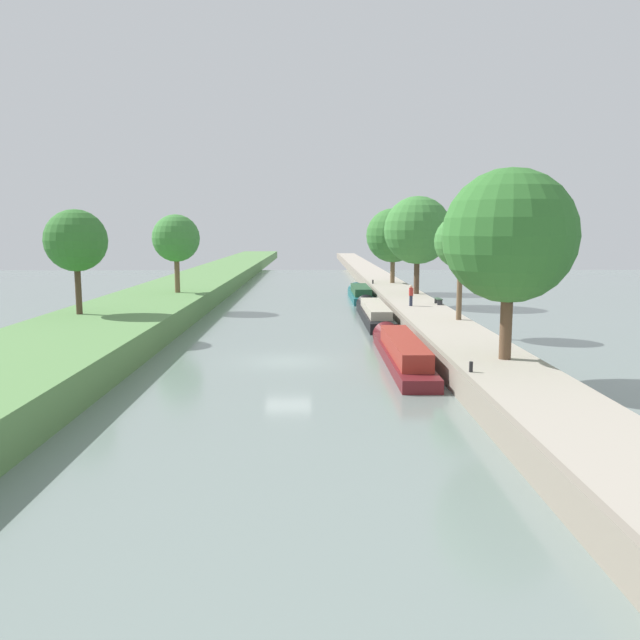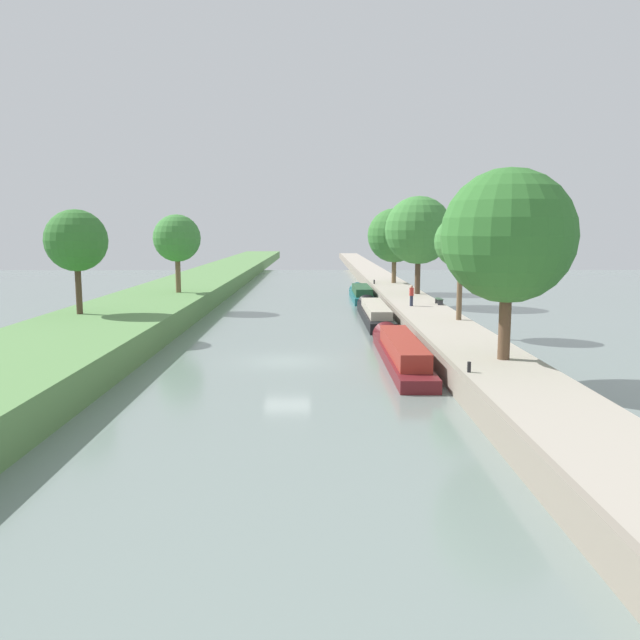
{
  "view_description": "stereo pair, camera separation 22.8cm",
  "coord_description": "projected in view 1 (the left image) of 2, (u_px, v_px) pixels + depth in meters",
  "views": [
    {
      "loc": [
        1.36,
        -34.29,
        7.14
      ],
      "look_at": [
        1.85,
        9.14,
        1.0
      ],
      "focal_mm": 35.91,
      "sensor_mm": 36.0,
      "label": 1
    },
    {
      "loc": [
        1.59,
        -34.29,
        7.14
      ],
      "look_at": [
        1.85,
        9.14,
        1.0
      ],
      "focal_mm": 35.91,
      "sensor_mm": 36.0,
      "label": 2
    }
  ],
  "objects": [
    {
      "name": "ground_plane",
      "position": [
        288.0,
        362.0,
        34.94
      ],
      "size": [
        160.0,
        160.0,
        0.0
      ],
      "primitive_type": "plane",
      "color": "slate"
    },
    {
      "name": "left_grassy_bank",
      "position": [
        68.0,
        347.0,
        34.68
      ],
      "size": [
        8.39,
        260.0,
        1.68
      ],
      "color": "#5B894C",
      "rests_on": "ground_plane"
    },
    {
      "name": "right_towpath",
      "position": [
        468.0,
        351.0,
        34.96
      ],
      "size": [
        4.22,
        260.0,
        1.17
      ],
      "color": "#A89E8E",
      "rests_on": "ground_plane"
    },
    {
      "name": "stone_quay",
      "position": [
        427.0,
        350.0,
        34.93
      ],
      "size": [
        0.25,
        260.0,
        1.22
      ],
      "color": "gray",
      "rests_on": "ground_plane"
    },
    {
      "name": "narrowboat_maroon",
      "position": [
        401.0,
        351.0,
        34.83
      ],
      "size": [
        1.82,
        14.4,
        2.06
      ],
      "color": "maroon",
      "rests_on": "ground_plane"
    },
    {
      "name": "narrowboat_black",
      "position": [
        374.0,
        313.0,
        51.04
      ],
      "size": [
        1.89,
        15.0,
        1.92
      ],
      "color": "black",
      "rests_on": "ground_plane"
    },
    {
      "name": "narrowboat_teal",
      "position": [
        360.0,
        294.0,
        66.12
      ],
      "size": [
        1.97,
        11.99,
        2.05
      ],
      "color": "#195B60",
      "rests_on": "ground_plane"
    },
    {
      "name": "tree_rightbank_near",
      "position": [
        510.0,
        236.0,
        29.0
      ],
      "size": [
        6.11,
        6.11,
        8.75
      ],
      "color": "brown",
      "rests_on": "right_towpath"
    },
    {
      "name": "tree_rightbank_midnear",
      "position": [
        461.0,
        242.0,
        42.04
      ],
      "size": [
        3.51,
        3.51,
        6.95
      ],
      "color": "brown",
      "rests_on": "right_towpath"
    },
    {
      "name": "tree_rightbank_midfar",
      "position": [
        418.0,
        230.0,
        59.26
      ],
      "size": [
        6.28,
        6.28,
        9.06
      ],
      "color": "#4C3828",
      "rests_on": "right_towpath"
    },
    {
      "name": "tree_rightbank_far",
      "position": [
        393.0,
        236.0,
        71.68
      ],
      "size": [
        6.05,
        6.05,
        8.36
      ],
      "color": "brown",
      "rests_on": "right_towpath"
    },
    {
      "name": "tree_leftbank_downstream",
      "position": [
        76.0,
        241.0,
        41.09
      ],
      "size": [
        4.0,
        4.0,
        6.78
      ],
      "color": "#4C3828",
      "rests_on": "left_grassy_bank"
    },
    {
      "name": "tree_leftbank_upstream",
      "position": [
        176.0,
        238.0,
        55.47
      ],
      "size": [
        4.1,
        4.1,
        6.79
      ],
      "color": "brown",
      "rests_on": "left_grassy_bank"
    },
    {
      "name": "person_walking",
      "position": [
        411.0,
        295.0,
        50.4
      ],
      "size": [
        0.34,
        0.34,
        1.66
      ],
      "color": "#282D42",
      "rests_on": "right_towpath"
    },
    {
      "name": "mooring_bollard_near",
      "position": [
        471.0,
        367.0,
        27.01
      ],
      "size": [
        0.16,
        0.16,
        0.45
      ],
      "color": "black",
      "rests_on": "right_towpath"
    },
    {
      "name": "mooring_bollard_far",
      "position": [
        373.0,
        282.0,
        71.1
      ],
      "size": [
        0.16,
        0.16,
        0.45
      ],
      "color": "black",
      "rests_on": "right_towpath"
    },
    {
      "name": "park_bench",
      "position": [
        438.0,
        300.0,
        51.65
      ],
      "size": [
        0.44,
        1.5,
        0.47
      ],
      "color": "#333338",
      "rests_on": "right_towpath"
    }
  ]
}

